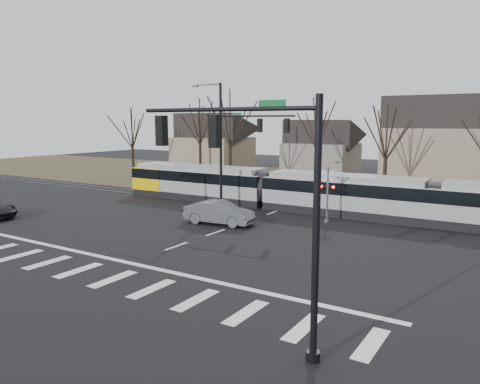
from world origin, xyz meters
The scene contains 15 objects.
ground centered at (0.00, 0.00, 0.00)m, with size 140.00×140.00×0.00m, color black.
grass_verge centered at (0.00, 32.00, 0.01)m, with size 140.00×28.00×0.01m, color #38331E.
crosswalk centered at (0.00, -4.00, 0.01)m, with size 27.00×2.60×0.01m.
stop_line centered at (0.00, -1.80, 0.01)m, with size 28.00×0.35×0.01m, color silver.
lane_dashes centered at (0.00, 16.00, 0.01)m, with size 0.18×30.00×0.01m.
rail_pair centered at (0.00, 15.80, 0.03)m, with size 90.00×1.52×0.06m.
tram centered at (5.01, 16.00, 1.72)m, with size 41.63×3.09×3.16m.
sedan centered at (-1.24, 8.24, 0.83)m, with size 5.20×2.32×1.66m, color #565A5F.
signal_pole_near_right centered at (10.11, -6.00, 5.17)m, with size 6.72×0.44×8.00m.
signal_pole_far centered at (-2.41, 12.50, 5.70)m, with size 9.28×0.44×10.20m.
rail_crossing_signal centered at (5.00, 12.79, 1.89)m, with size 1.08×0.36×4.00m.
tree_row centered at (2.00, 26.00, 5.00)m, with size 59.20×7.20×10.00m.
house_a centered at (-20.00, 34.00, 4.46)m, with size 9.72×8.64×8.60m.
house_b centered at (-5.00, 36.00, 3.97)m, with size 8.64×7.56×7.65m.
house_c centered at (9.00, 33.00, 5.23)m, with size 10.80×8.64×10.10m.
Camera 1 is at (17.17, -18.47, 7.24)m, focal length 35.00 mm.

